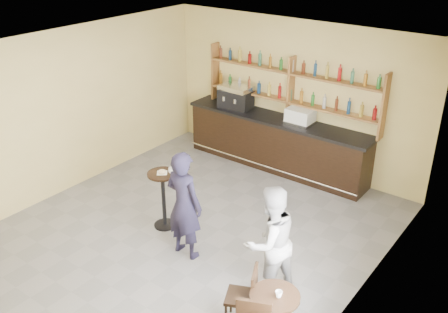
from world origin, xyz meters
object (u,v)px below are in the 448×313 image
Objects in this scene: espresso_machine at (236,97)px; man_main at (184,205)px; pedestal_table at (164,200)px; patron_second at (270,242)px; bar_counter at (276,143)px; pastry_case at (300,116)px; chair_west at (241,296)px.

man_main is at bearing -72.92° from espresso_machine.
patron_second is at bearing -7.88° from pedestal_table.
pastry_case is at bearing 0.00° from bar_counter.
man_main reaches higher than patron_second.
espresso_machine is 0.67× the size of pedestal_table.
bar_counter reaches higher than chair_west.
pastry_case is at bearing -134.19° from patron_second.
man_main reaches higher than chair_west.
pastry_case is 3.88m from patron_second.
pedestal_table is 2.44m from patron_second.
bar_counter is 2.47× the size of patron_second.
chair_west is (1.62, -0.73, -0.46)m from man_main.
man_main is (0.83, -0.38, 0.39)m from pedestal_table.
bar_counter is 3.64m from man_main.
pedestal_table is 1.17× the size of chair_west.
bar_counter is 0.91m from pastry_case.
pedestal_table is 0.58× the size of man_main.
man_main is (-0.03, -3.58, -0.40)m from pastry_case.
bar_counter is 4.81m from chair_west.
man_main is at bearing -139.31° from chair_west.
pastry_case is 0.61× the size of chair_west.
espresso_machine is at bearing 180.00° from bar_counter.
man_main is (1.60, -3.58, -0.49)m from espresso_machine.
patron_second is (1.56, 0.05, -0.06)m from man_main.
espresso_machine is 1.64m from pastry_case.
espresso_machine is 5.47m from chair_west.
bar_counter is 4.10m from patron_second.
patron_second is (1.53, -3.53, -0.46)m from pastry_case.
man_main is at bearing -87.14° from pastry_case.
pedestal_table is at bearing -95.91° from bar_counter.
man_main reaches higher than bar_counter.
espresso_machine is 0.78× the size of chair_west.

